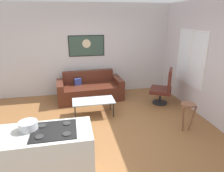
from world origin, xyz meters
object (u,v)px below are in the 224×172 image
at_px(coffee_table, 93,102).
at_px(mixing_bowl, 28,126).
at_px(wall_painting, 87,46).
at_px(bar_stool, 187,110).
at_px(armchair, 164,88).
at_px(couch, 90,90).

xyz_separation_m(coffee_table, mixing_bowl, (-1.11, -2.03, 0.61)).
xyz_separation_m(mixing_bowl, wall_painting, (1.12, 3.65, 0.56)).
height_order(bar_stool, mixing_bowl, mixing_bowl).
distance_m(coffee_table, bar_stool, 2.22).
relative_size(armchair, mixing_bowl, 4.04).
bearing_deg(bar_stool, wall_painting, 124.68).
relative_size(coffee_table, mixing_bowl, 4.11).
bearing_deg(couch, bar_stool, -49.44).
bearing_deg(mixing_bowl, bar_stool, 16.79).
xyz_separation_m(couch, mixing_bowl, (-1.13, -3.12, 0.69)).
xyz_separation_m(couch, wall_painting, (-0.01, 0.54, 1.26)).
height_order(coffee_table, wall_painting, wall_painting).
height_order(armchair, bar_stool, armchair).
height_order(armchair, wall_painting, wall_painting).
relative_size(bar_stool, wall_painting, 0.58).
height_order(couch, wall_painting, wall_painting).
relative_size(armchair, wall_painting, 0.93).
height_order(couch, coffee_table, couch).
relative_size(mixing_bowl, wall_painting, 0.23).
height_order(mixing_bowl, wall_painting, wall_painting).
distance_m(coffee_table, wall_painting, 2.00).
distance_m(couch, armchair, 2.19).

